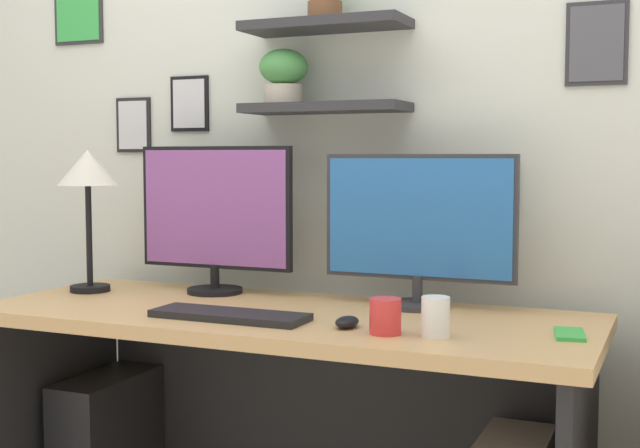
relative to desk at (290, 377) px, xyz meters
The scene contains 11 objects.
back_wall_assembly 0.90m from the desk, 89.95° to the left, with size 4.40×0.24×2.70m.
desk is the anchor object (origin of this frame).
monitor_left 0.59m from the desk, 154.85° to the left, with size 0.54×0.18×0.48m.
monitor_right 0.59m from the desk, 25.15° to the left, with size 0.57×0.18×0.45m.
keyboard 0.31m from the desk, 110.37° to the right, with size 0.44×0.14×0.02m, color black.
computer_mouse 0.39m from the desk, 37.57° to the right, with size 0.06×0.09×0.03m, color black.
desk_lamp 0.94m from the desk, behind, with size 0.19×0.19×0.46m.
cell_phone 0.83m from the desk, ahead, with size 0.07×0.14×0.01m, color green.
coffee_mug 0.51m from the desk, 31.93° to the right, with size 0.08×0.08×0.09m, color red.
pen_cup 0.60m from the desk, 23.53° to the right, with size 0.07×0.07×0.10m, color white.
computer_tower_left 0.75m from the desk, behind, with size 0.18×0.40×0.47m, color black.
Camera 1 is at (1.05, -2.16, 1.19)m, focal length 47.57 mm.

